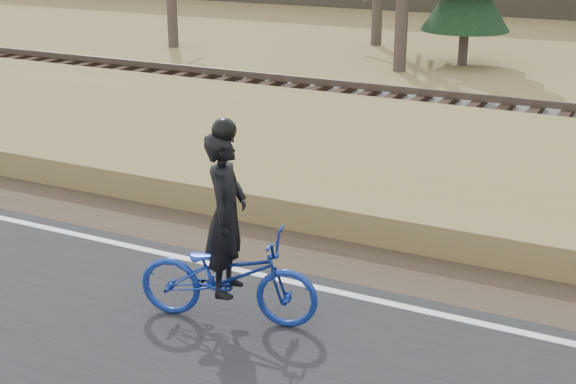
% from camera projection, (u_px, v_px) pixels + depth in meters
% --- Properties ---
extents(ground, '(120.00, 120.00, 0.00)m').
position_uv_depth(ground, '(491.00, 341.00, 8.54)').
color(ground, olive).
rests_on(ground, ground).
extents(edge_line, '(120.00, 0.12, 0.01)m').
position_uv_depth(edge_line, '(496.00, 327.00, 8.69)').
color(edge_line, silver).
rests_on(edge_line, road).
extents(shoulder, '(120.00, 1.60, 0.04)m').
position_uv_depth(shoulder, '(515.00, 294.00, 9.55)').
color(shoulder, '#473A2B').
rests_on(shoulder, ground).
extents(embankment, '(120.00, 5.00, 0.44)m').
position_uv_depth(embankment, '(559.00, 201.00, 12.01)').
color(embankment, olive).
rests_on(embankment, ground).
extents(cyclist, '(2.11, 1.16, 2.29)m').
position_uv_depth(cyclist, '(228.00, 260.00, 8.63)').
color(cyclist, navy).
rests_on(cyclist, road).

